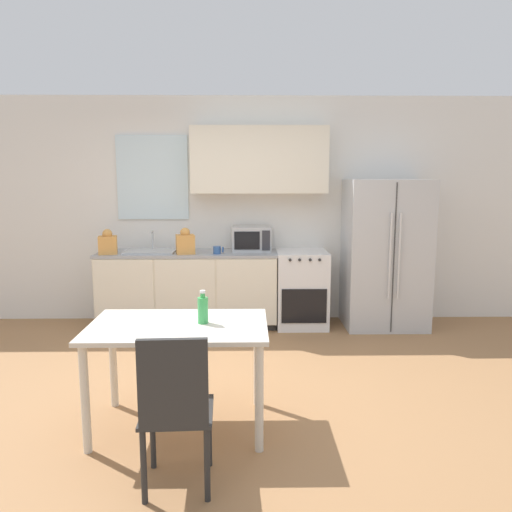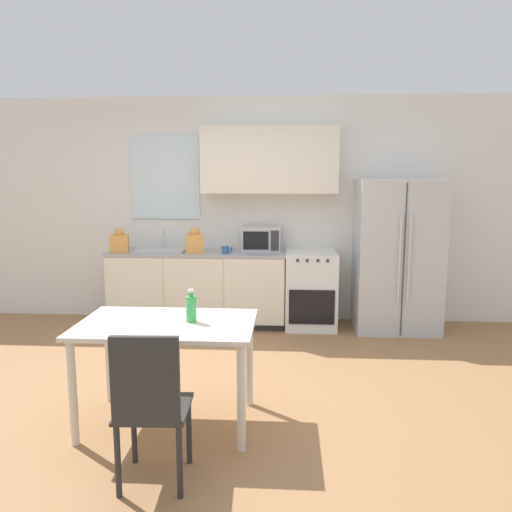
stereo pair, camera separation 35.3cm
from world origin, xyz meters
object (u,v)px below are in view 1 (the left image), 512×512
microwave (252,239)px  dining_table (178,339)px  refrigerator (385,254)px  drink_bottle (203,309)px  coffee_mug (218,250)px  dining_chair_near (175,404)px  oven_range (301,289)px

microwave → dining_table: size_ratio=0.37×
refrigerator → drink_bottle: 3.06m
coffee_mug → drink_bottle: drink_bottle is taller
coffee_mug → dining_chair_near: size_ratio=0.13×
coffee_mug → dining_table: coffee_mug is taller
coffee_mug → dining_chair_near: 3.09m
oven_range → coffee_mug: coffee_mug is taller
refrigerator → coffee_mug: refrigerator is taller
oven_range → drink_bottle: size_ratio=3.86×
refrigerator → drink_bottle: size_ratio=7.45×
oven_range → coffee_mug: (-0.98, -0.14, 0.48)m
refrigerator → oven_range: bearing=178.0°
refrigerator → microwave: 1.58m
refrigerator → microwave: size_ratio=3.78×
refrigerator → drink_bottle: refrigerator is taller
oven_range → dining_chair_near: (-1.03, -3.21, 0.09)m
microwave → dining_chair_near: (-0.44, -3.31, -0.49)m
oven_range → coffee_mug: size_ratio=7.44×
refrigerator → dining_table: size_ratio=1.41×
coffee_mug → oven_range: bearing=8.0°
dining_table → refrigerator: bearing=49.1°
oven_range → microwave: microwave is taller
oven_range → drink_bottle: drink_bottle is taller
microwave → drink_bottle: 2.55m
coffee_mug → microwave: bearing=31.9°
microwave → drink_bottle: size_ratio=1.97×
coffee_mug → dining_table: size_ratio=0.10×
coffee_mug → dining_table: (-0.13, -2.30, -0.28)m
coffee_mug → drink_bottle: size_ratio=0.52×
microwave → coffee_mug: size_ratio=3.80×
dining_table → drink_bottle: size_ratio=5.29×
oven_range → dining_chair_near: bearing=-107.8°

